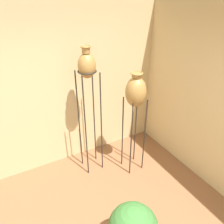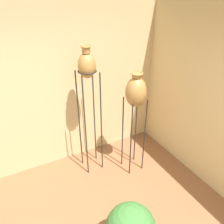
{
  "view_description": "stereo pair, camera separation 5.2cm",
  "coord_description": "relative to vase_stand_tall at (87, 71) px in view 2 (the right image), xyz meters",
  "views": [
    {
      "loc": [
        -0.43,
        -1.04,
        2.74
      ],
      "look_at": [
        1.02,
        1.57,
        1.1
      ],
      "focal_mm": 35.0,
      "sensor_mm": 36.0,
      "label": 1
    },
    {
      "loc": [
        -0.39,
        -1.06,
        2.74
      ],
      "look_at": [
        1.02,
        1.57,
        1.1
      ],
      "focal_mm": 35.0,
      "sensor_mm": 36.0,
      "label": 2
    }
  ],
  "objects": [
    {
      "name": "wall_back",
      "position": [
        -0.71,
        0.47,
        -0.4
      ],
      "size": [
        8.36,
        0.06,
        2.7
      ],
      "color": "#D1B784",
      "rests_on": "ground_plane"
    },
    {
      "name": "vase_stand_tall",
      "position": [
        0.0,
        0.0,
        0.0
      ],
      "size": [
        0.29,
        0.29,
        2.11
      ],
      "color": "#28231E",
      "rests_on": "ground_plane"
    },
    {
      "name": "vase_stand_medium",
      "position": [
        0.61,
        -0.35,
        -0.34
      ],
      "size": [
        0.32,
        0.32,
        1.74
      ],
      "color": "#28231E",
      "rests_on": "ground_plane"
    }
  ]
}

